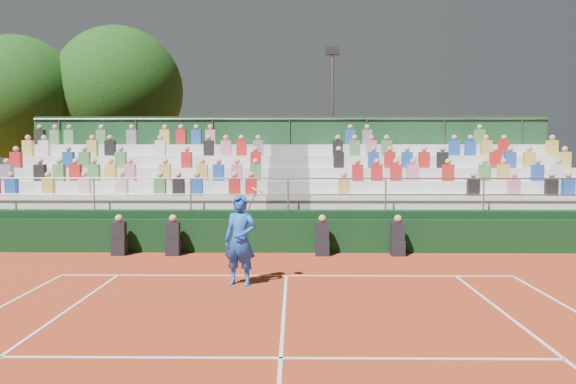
{
  "coord_description": "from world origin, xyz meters",
  "views": [
    {
      "loc": [
        0.2,
        -13.46,
        2.99
      ],
      "look_at": [
        0.0,
        3.5,
        1.8
      ],
      "focal_mm": 35.0,
      "sensor_mm": 36.0,
      "label": 1
    }
  ],
  "objects_px": {
    "tennis_player": "(240,240)",
    "tree_east": "(119,91)",
    "tree_west": "(18,99)",
    "floodlight_mast": "(332,119)"
  },
  "relations": [
    {
      "from": "tennis_player",
      "to": "tree_east",
      "type": "bearing_deg",
      "value": 115.71
    },
    {
      "from": "tree_west",
      "to": "tree_east",
      "type": "distance_m",
      "value": 4.63
    },
    {
      "from": "tree_east",
      "to": "floodlight_mast",
      "type": "distance_m",
      "value": 10.97
    },
    {
      "from": "tree_west",
      "to": "tree_east",
      "type": "bearing_deg",
      "value": 18.7
    },
    {
      "from": "tree_west",
      "to": "floodlight_mast",
      "type": "relative_size",
      "value": 1.1
    },
    {
      "from": "tree_west",
      "to": "floodlight_mast",
      "type": "distance_m",
      "value": 14.98
    },
    {
      "from": "tennis_player",
      "to": "tree_west",
      "type": "bearing_deg",
      "value": 129.89
    },
    {
      "from": "tennis_player",
      "to": "floodlight_mast",
      "type": "distance_m",
      "value": 13.94
    },
    {
      "from": "tree_west",
      "to": "floodlight_mast",
      "type": "height_order",
      "value": "tree_west"
    },
    {
      "from": "tree_west",
      "to": "floodlight_mast",
      "type": "xyz_separation_m",
      "value": [
        14.9,
        -1.15,
        -1.03
      ]
    }
  ]
}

